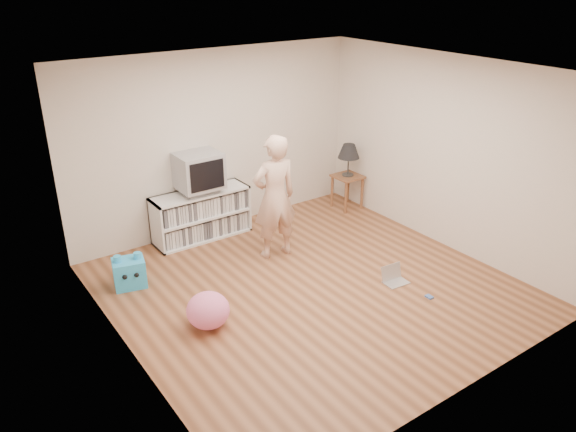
# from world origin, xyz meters

# --- Properties ---
(ground) EXTENTS (4.50, 4.50, 0.00)m
(ground) POSITION_xyz_m (0.00, 0.00, 0.00)
(ground) COLOR brown
(ground) RESTS_ON ground
(walls) EXTENTS (4.52, 4.52, 2.60)m
(walls) POSITION_xyz_m (0.00, 0.00, 1.30)
(walls) COLOR silver
(walls) RESTS_ON ground
(ceiling) EXTENTS (4.50, 4.50, 0.01)m
(ceiling) POSITION_xyz_m (0.00, 0.00, 2.60)
(ceiling) COLOR white
(ceiling) RESTS_ON walls
(media_unit) EXTENTS (1.40, 0.45, 0.70)m
(media_unit) POSITION_xyz_m (-0.43, 2.04, 0.35)
(media_unit) COLOR white
(media_unit) RESTS_ON ground
(dvd_deck) EXTENTS (0.45, 0.35, 0.07)m
(dvd_deck) POSITION_xyz_m (-0.43, 2.02, 0.73)
(dvd_deck) COLOR gray
(dvd_deck) RESTS_ON media_unit
(crt_tv) EXTENTS (0.60, 0.53, 0.50)m
(crt_tv) POSITION_xyz_m (-0.43, 2.02, 1.02)
(crt_tv) COLOR #9B9BA0
(crt_tv) RESTS_ON dvd_deck
(side_table) EXTENTS (0.42, 0.42, 0.55)m
(side_table) POSITION_xyz_m (1.99, 1.65, 0.42)
(side_table) COLOR brown
(side_table) RESTS_ON ground
(table_lamp) EXTENTS (0.34, 0.34, 0.52)m
(table_lamp) POSITION_xyz_m (1.99, 1.65, 0.94)
(table_lamp) COLOR #333333
(table_lamp) RESTS_ON side_table
(person) EXTENTS (0.66, 0.47, 1.68)m
(person) POSITION_xyz_m (0.13, 0.97, 0.84)
(person) COLOR #DDAF97
(person) RESTS_ON ground
(laptop) EXTENTS (0.31, 0.26, 0.20)m
(laptop) POSITION_xyz_m (0.93, -0.48, 0.06)
(laptop) COLOR silver
(laptop) RESTS_ON ground
(playing_cards) EXTENTS (0.07, 0.09, 0.02)m
(playing_cards) POSITION_xyz_m (1.01, -0.99, 0.01)
(playing_cards) COLOR #4468B7
(playing_cards) RESTS_ON ground
(plush_blue) EXTENTS (0.43, 0.38, 0.43)m
(plush_blue) POSITION_xyz_m (-1.78, 1.31, 0.18)
(plush_blue) COLOR #2BB0FF
(plush_blue) RESTS_ON ground
(plush_pink) EXTENTS (0.61, 0.61, 0.40)m
(plush_pink) POSITION_xyz_m (-1.39, 0.00, 0.20)
(plush_pink) COLOR pink
(plush_pink) RESTS_ON ground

